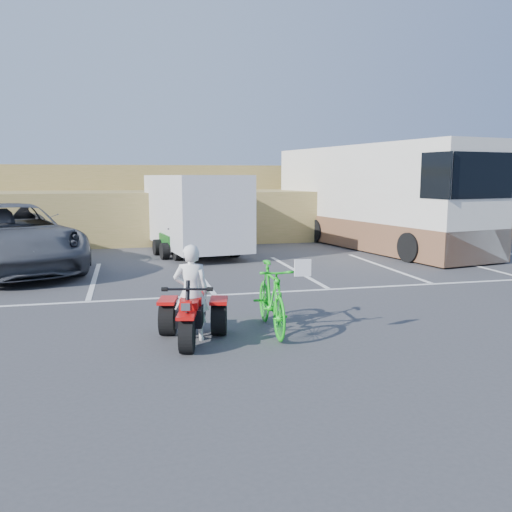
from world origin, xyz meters
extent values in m
plane|color=#3C3C3E|center=(0.00, 0.00, 0.00)|extent=(100.00, 100.00, 0.00)
cube|color=white|center=(-2.70, 5.00, 0.00)|extent=(0.12, 5.00, 0.01)
cube|color=white|center=(0.00, 5.00, 0.00)|extent=(0.12, 5.00, 0.01)
cube|color=white|center=(2.70, 5.00, 0.00)|extent=(0.12, 5.00, 0.01)
cube|color=white|center=(5.40, 5.00, 0.00)|extent=(0.12, 5.00, 0.01)
cube|color=white|center=(8.10, 5.00, 0.00)|extent=(0.12, 5.00, 0.01)
cube|color=white|center=(0.00, 2.40, 0.00)|extent=(28.00, 0.12, 0.01)
cube|color=olive|center=(0.00, 14.00, 1.00)|extent=(40.00, 6.00, 2.00)
cube|color=olive|center=(0.00, 17.50, 2.00)|extent=(40.00, 4.00, 2.20)
imported|color=white|center=(-0.88, -0.74, 0.78)|extent=(0.63, 0.49, 1.55)
imported|color=#14BF19|center=(0.48, -0.58, 0.59)|extent=(0.65, 1.98, 1.18)
imported|color=#44464C|center=(-5.05, 6.91, 0.93)|extent=(5.22, 7.32, 1.85)
cube|color=silver|center=(0.40, 9.18, 1.46)|extent=(3.09, 5.94, 2.36)
cylinder|color=black|center=(0.40, 9.18, 0.33)|extent=(2.15, 0.96, 0.66)
cube|color=silver|center=(7.09, 9.34, 1.87)|extent=(4.39, 10.41, 3.64)
cube|color=brown|center=(7.09, 9.34, 0.56)|extent=(4.44, 10.42, 1.01)
cube|color=black|center=(8.05, 4.35, 2.63)|extent=(2.29, 0.46, 1.32)
camera|label=1|loc=(-1.86, -9.20, 2.62)|focal=38.00mm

